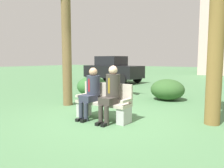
{
  "coord_description": "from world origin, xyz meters",
  "views": [
    {
      "loc": [
        3.16,
        -4.38,
        1.49
      ],
      "look_at": [
        -0.11,
        0.35,
        0.85
      ],
      "focal_mm": 35.9,
      "sensor_mm": 36.0,
      "label": 1
    }
  ],
  "objects_px": {
    "park_bench": "(104,103)",
    "seated_man_left": "(91,90)",
    "shrub_mid_lawn": "(167,90)",
    "parked_car_near": "(112,69)",
    "shrub_near_bench": "(92,86)",
    "seated_man_right": "(111,91)"
  },
  "relations": [
    {
      "from": "seated_man_left",
      "to": "park_bench",
      "type": "bearing_deg",
      "value": 21.21
    },
    {
      "from": "seated_man_left",
      "to": "shrub_mid_lawn",
      "type": "xyz_separation_m",
      "value": [
        0.65,
        3.54,
        -0.33
      ]
    },
    {
      "from": "shrub_near_bench",
      "to": "parked_car_near",
      "type": "relative_size",
      "value": 0.31
    },
    {
      "from": "seated_man_left",
      "to": "shrub_near_bench",
      "type": "height_order",
      "value": "seated_man_left"
    },
    {
      "from": "shrub_near_bench",
      "to": "shrub_mid_lawn",
      "type": "bearing_deg",
      "value": 16.92
    },
    {
      "from": "parked_car_near",
      "to": "seated_man_left",
      "type": "bearing_deg",
      "value": -58.92
    },
    {
      "from": "seated_man_left",
      "to": "parked_car_near",
      "type": "distance_m",
      "value": 8.92
    },
    {
      "from": "seated_man_right",
      "to": "parked_car_near",
      "type": "height_order",
      "value": "parked_car_near"
    },
    {
      "from": "park_bench",
      "to": "shrub_mid_lawn",
      "type": "xyz_separation_m",
      "value": [
        0.34,
        3.42,
        -0.02
      ]
    },
    {
      "from": "shrub_mid_lawn",
      "to": "parked_car_near",
      "type": "relative_size",
      "value": 0.3
    },
    {
      "from": "shrub_near_bench",
      "to": "parked_car_near",
      "type": "bearing_deg",
      "value": 115.93
    },
    {
      "from": "seated_man_left",
      "to": "shrub_mid_lawn",
      "type": "bearing_deg",
      "value": 79.57
    },
    {
      "from": "park_bench",
      "to": "shrub_near_bench",
      "type": "height_order",
      "value": "park_bench"
    },
    {
      "from": "seated_man_left",
      "to": "parked_car_near",
      "type": "xyz_separation_m",
      "value": [
        -4.61,
        7.64,
        0.12
      ]
    },
    {
      "from": "seated_man_left",
      "to": "seated_man_right",
      "type": "xyz_separation_m",
      "value": [
        0.61,
        0.01,
        0.03
      ]
    },
    {
      "from": "seated_man_left",
      "to": "shrub_near_bench",
      "type": "distance_m",
      "value": 3.48
    },
    {
      "from": "shrub_mid_lawn",
      "to": "parked_car_near",
      "type": "distance_m",
      "value": 6.68
    },
    {
      "from": "park_bench",
      "to": "seated_man_left",
      "type": "height_order",
      "value": "seated_man_left"
    },
    {
      "from": "park_bench",
      "to": "shrub_near_bench",
      "type": "relative_size",
      "value": 1.14
    },
    {
      "from": "park_bench",
      "to": "seated_man_left",
      "type": "relative_size",
      "value": 1.12
    },
    {
      "from": "park_bench",
      "to": "parked_car_near",
      "type": "distance_m",
      "value": 8.99
    },
    {
      "from": "shrub_near_bench",
      "to": "shrub_mid_lawn",
      "type": "height_order",
      "value": "shrub_near_bench"
    }
  ]
}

